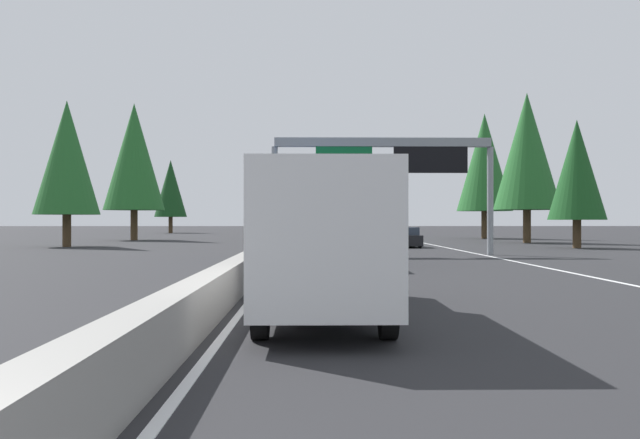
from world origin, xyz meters
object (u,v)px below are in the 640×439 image
(conifer_right_mid, at_px, (527,151))
(conifer_left_near, at_px, (67,158))
(sign_gantry_overhead, at_px, (386,162))
(sedan_near_center, at_px, (312,229))
(sedan_far_left, at_px, (310,232))
(bus_distant_a, at_px, (317,226))
(pickup_near_right, at_px, (337,228))
(conifer_right_far, at_px, (485,162))
(conifer_right_near, at_px, (577,170))
(conifer_left_far, at_px, (171,189))
(sedan_mid_right, at_px, (406,238))
(conifer_left_mid, at_px, (134,157))
(minivan_mid_left, at_px, (311,226))
(box_truck_far_center, at_px, (322,238))

(conifer_right_mid, height_order, conifer_left_near, conifer_right_mid)
(sign_gantry_overhead, relative_size, sedan_near_center, 2.88)
(sign_gantry_overhead, xyz_separation_m, sedan_far_left, (33.69, 4.30, -4.62))
(bus_distant_a, bearing_deg, conifer_right_mid, -36.00)
(sedan_far_left, xyz_separation_m, pickup_near_right, (20.62, -3.66, 0.23))
(conifer_right_far, bearing_deg, sedan_near_center, 34.74)
(conifer_right_near, bearing_deg, conifer_right_mid, -0.46)
(sign_gantry_overhead, relative_size, sedan_far_left, 2.88)
(sedan_far_left, relative_size, conifer_left_far, 0.39)
(conifer_right_mid, bearing_deg, conifer_right_near, 179.54)
(sedan_mid_right, bearing_deg, conifer_right_mid, -52.20)
(conifer_right_far, height_order, conifer_left_far, conifer_right_far)
(conifer_right_far, bearing_deg, sedan_far_left, 89.40)
(conifer_right_near, relative_size, conifer_right_far, 0.68)
(sign_gantry_overhead, height_order, sedan_near_center, sign_gantry_overhead)
(sedan_mid_right, relative_size, conifer_right_mid, 0.33)
(bus_distant_a, distance_m, conifer_left_mid, 38.62)
(conifer_right_far, bearing_deg, minivan_mid_left, 26.63)
(sedan_near_center, height_order, conifer_right_far, conifer_right_far)
(bus_distant_a, bearing_deg, sedan_far_left, 0.44)
(sign_gantry_overhead, height_order, minivan_mid_left, sign_gantry_overhead)
(sign_gantry_overhead, xyz_separation_m, bus_distant_a, (-5.71, 4.00, -3.59))
(pickup_near_right, bearing_deg, sign_gantry_overhead, -179.32)
(bus_distant_a, height_order, sedan_near_center, bus_distant_a)
(conifer_left_mid, bearing_deg, sedan_mid_right, -125.16)
(bus_distant_a, relative_size, sedan_mid_right, 2.61)
(conifer_left_near, bearing_deg, sedan_far_left, -39.72)
(sign_gantry_overhead, bearing_deg, minivan_mid_left, 3.41)
(sedan_far_left, distance_m, conifer_right_far, 20.29)
(sedan_mid_right, bearing_deg, pickup_near_right, 4.43)
(sedan_far_left, distance_m, conifer_left_far, 38.53)
(sign_gantry_overhead, distance_m, pickup_near_right, 54.49)
(box_truck_far_center, bearing_deg, bus_distant_a, -0.20)
(conifer_right_near, xyz_separation_m, conifer_left_mid, (19.01, 36.33, 2.71))
(sedan_mid_right, xyz_separation_m, conifer_right_near, (-1.78, -11.87, 4.86))
(bus_distant_a, xyz_separation_m, sedan_mid_right, (16.44, -6.73, -1.03))
(conifer_right_far, xyz_separation_m, conifer_left_mid, (-5.52, 36.27, 0.03))
(sedan_near_center, relative_size, conifer_left_far, 0.39)
(conifer_right_mid, bearing_deg, sedan_mid_right, 127.80)
(sedan_near_center, height_order, minivan_mid_left, minivan_mid_left)
(sedan_near_center, relative_size, conifer_left_mid, 0.32)
(conifer_left_near, bearing_deg, sign_gantry_overhead, -117.87)
(conifer_left_mid, bearing_deg, conifer_right_mid, -102.33)
(sign_gantry_overhead, bearing_deg, box_truck_far_center, 170.35)
(sedan_near_center, xyz_separation_m, conifer_left_near, (-48.44, 18.37, 5.95))
(sedan_near_center, distance_m, conifer_right_near, 54.85)
(minivan_mid_left, xyz_separation_m, conifer_left_mid, (-42.94, 17.51, 7.30))
(conifer_left_far, bearing_deg, conifer_left_near, -176.20)
(pickup_near_right, bearing_deg, conifer_right_near, -161.42)
(sign_gantry_overhead, distance_m, conifer_left_near, 25.41)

